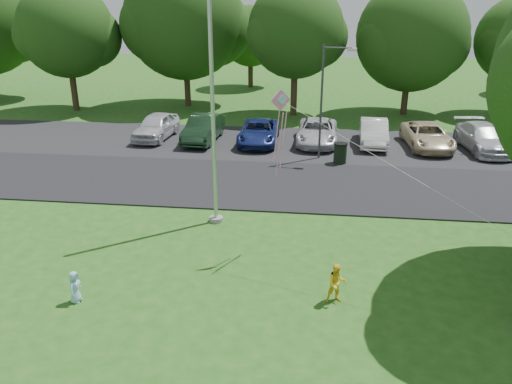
# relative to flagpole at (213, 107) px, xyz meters

# --- Properties ---
(ground) EXTENTS (120.00, 120.00, 0.00)m
(ground) POSITION_rel_flagpole_xyz_m (3.50, -5.00, -4.17)
(ground) COLOR #215215
(ground) RESTS_ON ground
(park_road) EXTENTS (60.00, 6.00, 0.06)m
(park_road) POSITION_rel_flagpole_xyz_m (3.50, 4.00, -4.14)
(park_road) COLOR black
(park_road) RESTS_ON ground
(parking_strip) EXTENTS (42.00, 7.00, 0.06)m
(parking_strip) POSITION_rel_flagpole_xyz_m (3.50, 10.50, -4.14)
(parking_strip) COLOR black
(parking_strip) RESTS_ON ground
(flagpole) EXTENTS (0.50, 0.50, 10.00)m
(flagpole) POSITION_rel_flagpole_xyz_m (0.00, 0.00, 0.00)
(flagpole) COLOR #B7BABF
(flagpole) RESTS_ON ground
(street_lamp) EXTENTS (1.56, 0.36, 5.56)m
(street_lamp) POSITION_rel_flagpole_xyz_m (3.90, 7.97, -0.83)
(street_lamp) COLOR #3F3F44
(street_lamp) RESTS_ON ground
(trash_can) EXTENTS (0.66, 0.66, 1.05)m
(trash_can) POSITION_rel_flagpole_xyz_m (4.70, 7.28, -3.64)
(trash_can) COLOR black
(trash_can) RESTS_ON ground
(tree_row) EXTENTS (64.35, 11.94, 10.88)m
(tree_row) POSITION_rel_flagpole_xyz_m (5.09, 19.23, 1.55)
(tree_row) COLOR #332316
(tree_row) RESTS_ON ground
(horizon_trees) EXTENTS (77.46, 7.20, 7.02)m
(horizon_trees) POSITION_rel_flagpole_xyz_m (7.56, 28.88, 0.14)
(horizon_trees) COLOR #332316
(horizon_trees) RESTS_ON ground
(parked_cars) EXTENTS (19.91, 5.15, 1.43)m
(parked_cars) POSITION_rel_flagpole_xyz_m (3.76, 10.53, -3.44)
(parked_cars) COLOR silver
(parked_cars) RESTS_ON ground
(child_yellow) EXTENTS (0.63, 0.54, 1.12)m
(child_yellow) POSITION_rel_flagpole_xyz_m (4.16, -4.67, -3.61)
(child_yellow) COLOR yellow
(child_yellow) RESTS_ON ground
(child_blue) EXTENTS (0.31, 0.46, 0.90)m
(child_blue) POSITION_rel_flagpole_xyz_m (-2.71, -5.50, -3.72)
(child_blue) COLOR #8FC1DC
(child_blue) RESTS_ON ground
(kite) EXTENTS (6.67, 3.68, 3.08)m
(kite) POSITION_rel_flagpole_xyz_m (2.56, -1.97, 0.18)
(kite) COLOR pink
(kite) RESTS_ON ground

